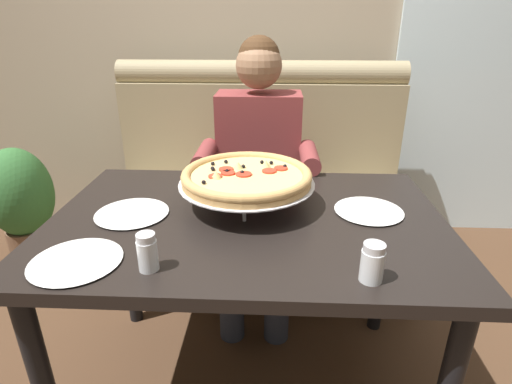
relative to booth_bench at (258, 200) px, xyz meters
The scene contains 14 objects.
ground_plane 0.98m from the booth_bench, 90.00° to the right, with size 16.00×16.00×0.00m, color #4C3321.
back_wall_with_window 1.15m from the booth_bench, 90.00° to the left, with size 6.00×0.12×2.80m, color tan.
window_panel 1.76m from the booth_bench, 20.10° to the left, with size 1.10×0.02×2.80m, color white.
booth_bench is the anchor object (origin of this frame).
dining_table 0.93m from the booth_bench, 90.00° to the right, with size 1.28×0.85×0.74m.
diner_main 0.41m from the booth_bench, 88.35° to the right, with size 0.54×0.64×1.27m.
pizza 0.92m from the booth_bench, 90.54° to the right, with size 0.46×0.46×0.14m.
shaker_oregano 1.28m from the booth_bench, 100.90° to the right, with size 0.05×0.05×0.10m.
shaker_parmesan 1.32m from the booth_bench, 75.03° to the right, with size 0.06×0.06×0.10m.
plate_near_left 1.03m from the booth_bench, 113.20° to the right, with size 0.24×0.24×0.02m.
plate_near_right 0.99m from the booth_bench, 64.27° to the right, with size 0.23×0.23×0.02m.
plate_far_side 1.31m from the booth_bench, 110.14° to the right, with size 0.24×0.24×0.02m.
patio_chair 1.83m from the booth_bench, 44.36° to the left, with size 0.41×0.40×0.86m.
potted_plant 1.35m from the booth_bench, behind, with size 0.36×0.36×0.70m.
Camera 1 is at (0.08, -1.17, 1.33)m, focal length 28.15 mm.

